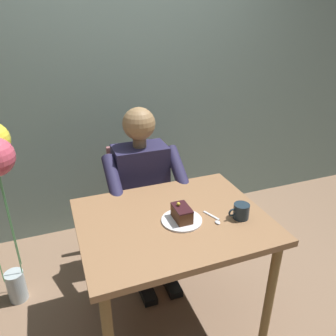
{
  "coord_description": "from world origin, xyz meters",
  "views": [
    {
      "loc": [
        0.54,
        1.36,
        1.74
      ],
      "look_at": [
        -0.01,
        -0.1,
        1.01
      ],
      "focal_mm": 34.87,
      "sensor_mm": 36.0,
      "label": 1
    }
  ],
  "objects_px": {
    "dining_table": "(173,233)",
    "seated_person": "(145,193)",
    "cake_slice": "(182,213)",
    "chair": "(138,199)",
    "coffee_cup": "(241,211)",
    "dessert_spoon": "(215,219)"
  },
  "relations": [
    {
      "from": "dining_table",
      "to": "cake_slice",
      "type": "xyz_separation_m",
      "value": [
        -0.03,
        0.04,
        0.14
      ]
    },
    {
      "from": "dining_table",
      "to": "seated_person",
      "type": "bearing_deg",
      "value": -90.0
    },
    {
      "from": "chair",
      "to": "dessert_spoon",
      "type": "distance_m",
      "value": 0.87
    },
    {
      "from": "dining_table",
      "to": "dessert_spoon",
      "type": "height_order",
      "value": "dessert_spoon"
    },
    {
      "from": "cake_slice",
      "to": "dessert_spoon",
      "type": "height_order",
      "value": "cake_slice"
    },
    {
      "from": "seated_person",
      "to": "dining_table",
      "type": "bearing_deg",
      "value": 90.0
    },
    {
      "from": "chair",
      "to": "dessert_spoon",
      "type": "bearing_deg",
      "value": 104.19
    },
    {
      "from": "seated_person",
      "to": "coffee_cup",
      "type": "xyz_separation_m",
      "value": [
        -0.34,
        0.66,
        0.17
      ]
    },
    {
      "from": "chair",
      "to": "seated_person",
      "type": "height_order",
      "value": "seated_person"
    },
    {
      "from": "dining_table",
      "to": "seated_person",
      "type": "height_order",
      "value": "seated_person"
    },
    {
      "from": "dining_table",
      "to": "dessert_spoon",
      "type": "distance_m",
      "value": 0.24
    },
    {
      "from": "seated_person",
      "to": "chair",
      "type": "bearing_deg",
      "value": -90.0
    },
    {
      "from": "dining_table",
      "to": "cake_slice",
      "type": "relative_size",
      "value": 7.74
    },
    {
      "from": "dining_table",
      "to": "chair",
      "type": "height_order",
      "value": "chair"
    },
    {
      "from": "dining_table",
      "to": "chair",
      "type": "distance_m",
      "value": 0.72
    },
    {
      "from": "chair",
      "to": "coffee_cup",
      "type": "height_order",
      "value": "chair"
    },
    {
      "from": "cake_slice",
      "to": "coffee_cup",
      "type": "distance_m",
      "value": 0.32
    },
    {
      "from": "seated_person",
      "to": "cake_slice",
      "type": "height_order",
      "value": "seated_person"
    },
    {
      "from": "chair",
      "to": "cake_slice",
      "type": "xyz_separation_m",
      "value": [
        -0.03,
        0.74,
        0.32
      ]
    },
    {
      "from": "chair",
      "to": "coffee_cup",
      "type": "bearing_deg",
      "value": 112.21
    },
    {
      "from": "seated_person",
      "to": "dessert_spoon",
      "type": "bearing_deg",
      "value": 107.89
    },
    {
      "from": "coffee_cup",
      "to": "seated_person",
      "type": "bearing_deg",
      "value": -62.71
    }
  ]
}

